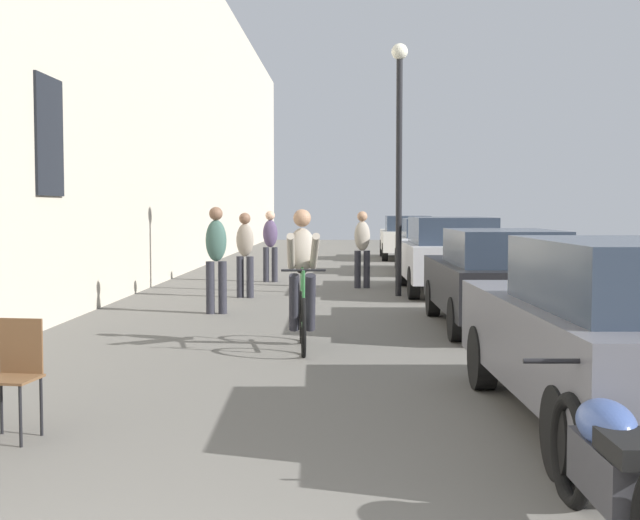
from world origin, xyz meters
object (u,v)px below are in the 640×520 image
Objects in this scene: cyclist_on_bicycle at (302,282)px; parked_car_third at (448,254)px; parked_car_fifth at (407,237)px; parked_motorcycle at (613,472)px; pedestrian_near at (216,254)px; pedestrian_furthest at (270,242)px; street_lamp at (399,137)px; pedestrian_mid at (245,250)px; parked_car_second at (498,277)px; cafe_chair_mid_toward_street at (15,370)px; parked_car_nearest at (622,331)px; parked_car_fourth at (430,244)px; pedestrian_far at (362,245)px.

parked_car_third is at bearing 69.57° from cyclist_on_bicycle.
parked_car_fifth is 1.93× the size of parked_motorcycle.
parked_car_fifth is (4.16, 15.41, -0.23)m from pedestrian_near.
pedestrian_furthest is 4.75m from street_lamp.
pedestrian_furthest is 0.77× the size of parked_motorcycle.
pedestrian_near is at bearing 115.05° from cyclist_on_bicycle.
pedestrian_near reaches higher than pedestrian_mid.
parked_car_second is (4.28, -1.62, -0.25)m from pedestrian_near.
cafe_chair_mid_toward_street is 0.22× the size of parked_car_fifth.
parked_car_second reaches higher than parked_motorcycle.
parked_car_third reaches higher than parked_car_nearest.
street_lamp is 6.88m from parked_car_fourth.
pedestrian_furthest reaches higher than parked_car_second.
cafe_chair_mid_toward_street is 12.19m from parked_car_third.
pedestrian_far is 10.93m from parked_car_fifth.
pedestrian_far reaches higher than parked_car_fifth.
pedestrian_near reaches higher than parked_car_third.
parked_car_second is at bearing 89.79° from parked_car_nearest.
pedestrian_far reaches higher than parked_motorcycle.
pedestrian_furthest is (0.71, 13.78, 0.42)m from cafe_chair_mid_toward_street.
cafe_chair_mid_toward_street is 17.61m from parked_car_fourth.
cyclist_on_bicycle is 0.82× the size of parked_motorcycle.
cyclist_on_bicycle is 1.08× the size of pedestrian_mid.
parked_car_second is 0.98× the size of parked_car_fourth.
pedestrian_mid is 5.86m from parked_car_second.
parked_car_nearest reaches higher than parked_car_fourth.
cyclist_on_bicycle is 0.36× the size of street_lamp.
cafe_chair_mid_toward_street is at bearing -102.94° from pedestrian_far.
pedestrian_mid reaches higher than parked_car_fourth.
pedestrian_near is at bearing 109.62° from parked_motorcycle.
parked_car_nearest is (2.68, -3.90, -0.04)m from cyclist_on_bicycle.
parked_car_nearest is 2.58m from parked_motorcycle.
parked_car_second is 8.12m from parked_motorcycle.
pedestrian_mid is 10.63m from parked_car_nearest.
parked_car_second is at bearing 32.87° from cyclist_on_bicycle.
pedestrian_furthest reaches higher than parked_car_fourth.
parked_car_second is 0.97× the size of parked_car_fifth.
pedestrian_far is (2.29, 2.07, 0.01)m from pedestrian_mid.
pedestrian_mid reaches higher than parked_car_fifth.
pedestrian_furthest is at bearing 97.40° from cyclist_on_bicycle.
pedestrian_mid is at bearing 134.60° from parked_car_second.
street_lamp is 1.15× the size of parked_car_nearest.
pedestrian_near is at bearing 120.37° from parked_car_nearest.
pedestrian_far reaches higher than parked_car_second.
parked_motorcycle is at bearing -86.01° from pedestrian_far.
parked_motorcycle is at bearing -93.14° from parked_car_third.
cafe_chair_mid_toward_street is at bearing 151.92° from parked_motorcycle.
pedestrian_near is 5.56m from parked_car_third.
parked_car_nearest is (4.62, 0.39, 0.26)m from cafe_chair_mid_toward_street.
parked_motorcycle is at bearing -95.83° from parked_car_second.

